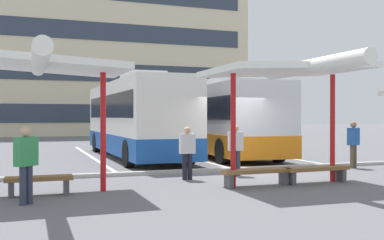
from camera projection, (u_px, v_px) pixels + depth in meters
name	position (u px, v px, depth m)	size (l,w,h in m)	color
ground_plane	(248.00, 173.00, 14.85)	(160.00, 160.00, 0.00)	slate
terminal_building	(94.00, 44.00, 49.88)	(30.26, 14.48, 22.11)	beige
coach_bus_0	(135.00, 120.00, 20.34)	(2.66, 10.90, 3.66)	silver
coach_bus_1	(217.00, 121.00, 21.62)	(3.22, 11.12, 3.52)	silver
lane_stripe_0	(92.00, 157.00, 20.65)	(0.16, 14.00, 0.01)	white
lane_stripe_1	(176.00, 154.00, 22.01)	(0.16, 14.00, 0.01)	white
lane_stripe_2	(251.00, 152.00, 23.36)	(0.16, 14.00, 0.01)	white
waiting_shelter_0	(39.00, 66.00, 10.44)	(3.99, 4.49, 3.24)	red
bench_0	(39.00, 181.00, 10.56)	(1.50, 0.42, 0.45)	brown
waiting_shelter_1	(290.00, 72.00, 12.11)	(4.08, 4.70, 3.26)	red
bench_1	(257.00, 173.00, 11.98)	(1.93, 0.45, 0.45)	brown
bench_2	(316.00, 171.00, 12.54)	(2.00, 0.53, 0.45)	brown
platform_kerb	(240.00, 169.00, 15.39)	(44.00, 0.24, 0.12)	#ADADA8
waiting_passenger_0	(187.00, 150.00, 13.22)	(0.46, 0.25, 1.53)	black
waiting_passenger_1	(353.00, 141.00, 16.19)	(0.52, 0.37, 1.65)	brown
waiting_passenger_2	(236.00, 147.00, 14.13)	(0.49, 0.31, 1.57)	#33384C
waiting_passenger_3	(26.00, 160.00, 9.48)	(0.50, 0.47, 1.62)	#33384C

